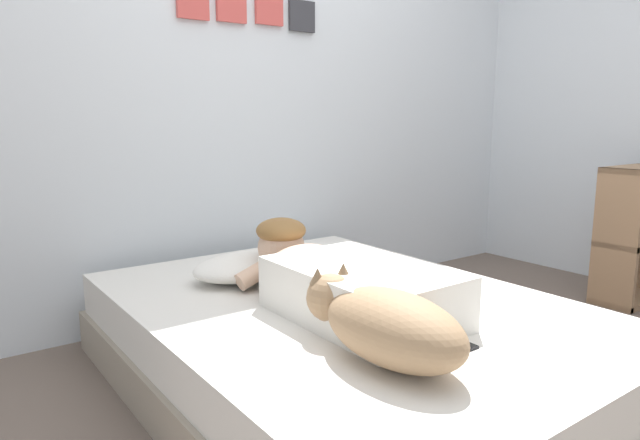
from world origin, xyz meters
name	(u,v)px	position (x,y,z in m)	size (l,w,h in m)	color
ground_plane	(436,396)	(0.00, 0.00, 0.00)	(12.02, 12.02, 0.00)	#66564C
back_wall	(247,70)	(0.00, 1.37, 1.25)	(4.01, 0.12, 2.50)	silver
bed	(345,346)	(-0.23, 0.25, 0.17)	(1.42, 1.96, 0.34)	gray
pillow	(253,266)	(-0.36, 0.71, 0.40)	(0.52, 0.32, 0.11)	white
person_lying	(336,278)	(-0.30, 0.22, 0.45)	(0.43, 0.92, 0.27)	silver
dog	(384,323)	(-0.46, -0.20, 0.45)	(0.26, 0.57, 0.21)	#9E7A56
coffee_cup	(338,265)	(-0.02, 0.56, 0.38)	(0.12, 0.09, 0.07)	white
cell_phone	(453,342)	(-0.22, -0.25, 0.35)	(0.07, 0.14, 0.01)	black
bookshelf	(633,233)	(1.69, 0.12, 0.39)	(0.45, 0.24, 0.75)	#997251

